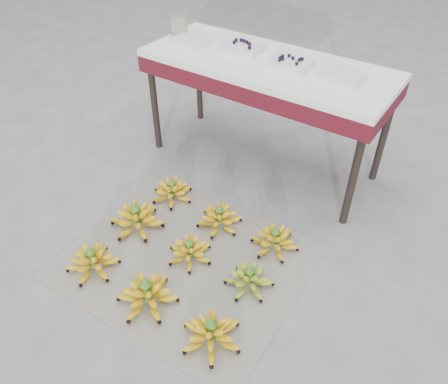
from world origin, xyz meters
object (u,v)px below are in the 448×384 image
Objects in this scene: bunch_mid_center at (190,251)px; bunch_back_center at (219,218)px; vendor_table at (266,74)px; tray_far_right at (341,76)px; tray_left at (242,48)px; bunch_mid_left at (137,219)px; newspaper_mat at (185,260)px; bunch_front_left at (92,261)px; glass_jar at (179,25)px; tray_far_left at (193,40)px; bunch_back_right at (275,240)px; bunch_front_right at (211,333)px; bunch_mid_right at (249,279)px; bunch_back_left at (172,191)px; bunch_front_center at (147,294)px; tray_right at (291,64)px.

bunch_mid_center is 0.82× the size of bunch_back_center.
tray_far_right is (0.47, 0.01, 0.10)m from vendor_table.
bunch_mid_left is at bearing -93.12° from tray_left.
bunch_back_center is (-0.01, 0.30, 0.00)m from bunch_mid_center.
newspaper_mat is 0.49m from bunch_front_left.
bunch_back_center is 1.34m from glass_jar.
vendor_table is 0.56m from tray_far_left.
vendor_table is 0.71m from glass_jar.
bunch_mid_left reaches higher than bunch_back_right.
tray_left is at bearing 128.57° from bunch_back_right.
bunch_back_center is 1.19m from tray_far_left.
bunch_front_left is 1.08× the size of bunch_mid_left.
vendor_table is at bearing 117.19° from bunch_back_center.
bunch_mid_center is (-0.39, 0.35, -0.01)m from bunch_front_right.
bunch_front_right is at bearing -87.22° from tray_far_right.
bunch_back_left reaches higher than bunch_mid_right.
bunch_front_left is at bearing -63.84° from bunch_back_left.
vendor_table reaches higher than bunch_front_center.
vendor_table is (-0.14, 1.01, 0.60)m from bunch_mid_center.
bunch_front_center is at bearing -90.33° from tray_right.
bunch_front_right is at bearing -68.58° from vendor_table.
tray_left reaches higher than bunch_front_left.
bunch_front_left is 0.75m from bunch_back_center.
bunch_mid_center is at bearing -70.85° from bunch_back_center.
bunch_mid_center is 1.23m from tray_right.
newspaper_mat is 3.55× the size of bunch_front_left.
newspaper_mat is 0.52m from bunch_front_right.
bunch_front_center reaches higher than bunch_back_right.
bunch_back_left is at bearing -122.05° from tray_right.
bunch_back_right is 1.15× the size of tray_far_right.
bunch_mid_right reaches higher than bunch_mid_center.
tray_far_left is at bearing 142.30° from bunch_back_right.
tray_right is at bearing 53.97° from bunch_front_left.
tray_right is (0.01, 1.36, 0.70)m from bunch_front_center.
bunch_back_left is at bearing -169.00° from bunch_back_center.
bunch_mid_left is at bearing -162.92° from bunch_back_right.
bunch_mid_left is at bearing -177.20° from bunch_mid_center.
tray_far_right is 1.16m from glass_jar.
tray_left is at bearing 110.18° from bunch_mid_right.
bunch_front_left is at bearing -77.00° from tray_far_left.
tray_far_right is at bearing 86.48° from bunch_back_right.
bunch_back_right is 1.03m from vendor_table.
tray_far_left reaches higher than bunch_mid_left.
bunch_back_center is 1.28× the size of tray_left.
bunch_front_right is at bearing -48.47° from glass_jar.
bunch_front_center is at bearing -83.75° from vendor_table.
bunch_front_center is (0.39, -0.00, 0.00)m from bunch_front_left.
vendor_table is 0.19m from tray_right.
bunch_back_left is at bearing 86.05° from bunch_mid_left.
bunch_back_right reaches higher than newspaper_mat.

